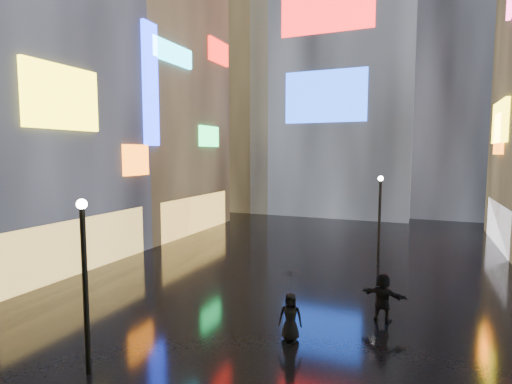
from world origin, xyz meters
The scene contains 11 objects.
ground centered at (0.00, 20.00, 0.00)m, with size 140.00×140.00×0.00m, color black.
building_left_mid centered at (-15.98, 14.01, 11.97)m, with size 10.28×12.70×24.00m.
building_left_far centered at (-15.98, 26.00, 10.98)m, with size 10.28×12.00×22.00m.
tower_main centered at (-3.00, 43.97, 21.01)m, with size 16.00×14.20×42.00m.
tower_flank_right centered at (9.00, 46.00, 17.00)m, with size 12.00×12.00×34.00m, color black.
tower_flank_left centered at (-14.00, 42.00, 13.00)m, with size 10.00×10.00×26.00m, color black.
lamp_near centered at (-3.03, 6.34, 2.94)m, with size 0.30×0.30×5.20m.
lamp_far centered at (3.75, 21.60, 2.94)m, with size 0.30×0.30×5.20m.
pedestrian_4 centered at (1.86, 10.63, 0.84)m, with size 0.82×0.53×1.67m, color black.
pedestrian_5 centered at (4.68, 13.51, 0.94)m, with size 1.75×0.56×1.89m, color black.
umbrella_2 centered at (1.86, 10.63, 2.08)m, with size 0.89×0.91×0.82m, color black.
Camera 1 is at (5.85, -2.17, 6.49)m, focal length 28.00 mm.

